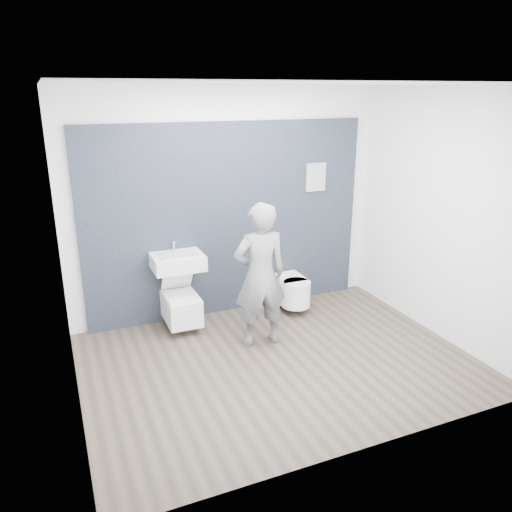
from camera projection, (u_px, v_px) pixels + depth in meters
name	position (u px, v px, depth m)	size (l,w,h in m)	color
ground	(278.00, 361.00, 5.31)	(4.00, 4.00, 0.00)	#4F4434
room_shell	(280.00, 201.00, 4.76)	(4.00, 4.00, 4.00)	white
tile_wall	(230.00, 308.00, 6.59)	(3.60, 0.06, 2.40)	black
washbasin	(178.00, 261.00, 5.83)	(0.59, 0.44, 0.44)	white
toilet_square	(181.00, 306.00, 5.96)	(0.39, 0.56, 0.69)	white
toilet_rounded	(292.00, 290.00, 6.47)	(0.37, 0.62, 0.34)	white
info_placard	(311.00, 296.00, 6.99)	(0.27, 0.03, 0.36)	silver
visitor	(260.00, 276.00, 5.45)	(0.60, 0.39, 1.64)	gray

